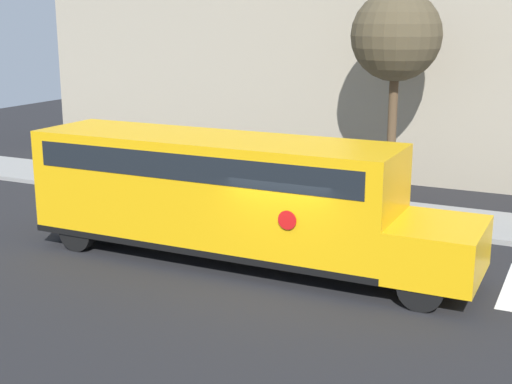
# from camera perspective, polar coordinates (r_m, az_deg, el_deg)

# --- Properties ---
(ground_plane) EXTENTS (60.00, 60.00, 0.00)m
(ground_plane) POSITION_cam_1_polar(r_m,az_deg,el_deg) (16.99, 2.46, -7.11)
(ground_plane) COLOR black
(sidewalk_strip) EXTENTS (44.00, 3.00, 0.15)m
(sidewalk_strip) POSITION_cam_1_polar(r_m,az_deg,el_deg) (22.79, 8.94, -1.54)
(sidewalk_strip) COLOR gray
(sidewalk_strip) RESTS_ON ground
(building_backdrop) EXTENTS (32.00, 4.00, 9.37)m
(building_backdrop) POSITION_cam_1_polar(r_m,az_deg,el_deg) (28.31, 13.22, 10.74)
(building_backdrop) COLOR #9E937F
(building_backdrop) RESTS_ON ground
(school_bus) EXTENTS (11.43, 2.57, 3.16)m
(school_bus) POSITION_cam_1_polar(r_m,az_deg,el_deg) (17.90, -2.40, 0.07)
(school_bus) COLOR #EAA80F
(school_bus) RESTS_ON ground
(tree_near_sidewalk) EXTENTS (2.95, 2.95, 6.93)m
(tree_near_sidewalk) POSITION_cam_1_polar(r_m,az_deg,el_deg) (24.04, 11.15, 12.06)
(tree_near_sidewalk) COLOR brown
(tree_near_sidewalk) RESTS_ON ground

